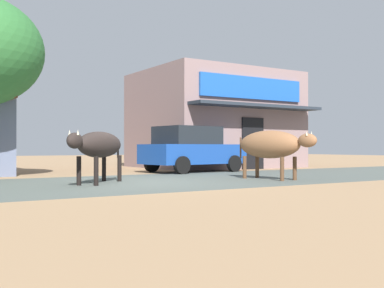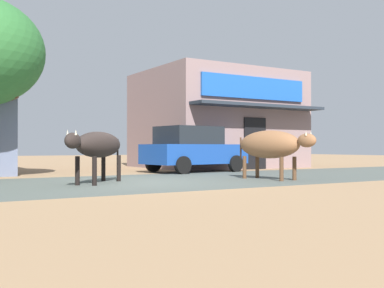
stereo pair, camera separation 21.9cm
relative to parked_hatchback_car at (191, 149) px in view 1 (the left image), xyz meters
name	(u,v)px [view 1 (the left image)]	position (x,y,z in m)	size (l,w,h in m)	color
ground	(135,182)	(-3.90, -3.45, -0.84)	(80.00, 80.00, 0.00)	#A07C57
asphalt_road	(135,182)	(-3.90, -3.45, -0.84)	(72.00, 5.91, 0.00)	#525A54
storefront_right_club	(214,120)	(3.25, 3.23, 1.28)	(6.45, 6.34, 4.24)	gray
parked_hatchback_car	(191,149)	(0.00, 0.00, 0.00)	(3.86, 2.29, 1.64)	#19449A
cow_near_brown	(99,145)	(-4.85, -3.43, 0.10)	(2.28, 2.27, 1.29)	#2B2320
cow_far_dark	(270,145)	(-0.26, -4.55, 0.12)	(1.01, 2.72, 1.37)	#8F5F3D
pedestrian_by_shop	(245,148)	(3.22, 0.92, 0.03)	(0.47, 0.61, 1.49)	#3F3F47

